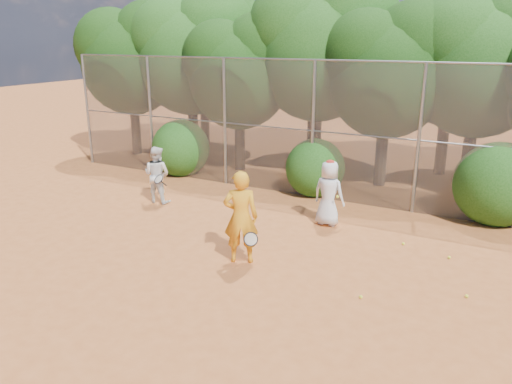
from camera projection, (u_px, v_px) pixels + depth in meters
The scene contains 22 objects.
ground at pixel (241, 288), 9.59m from camera, with size 80.00×80.00×0.00m, color #A55425.
fence_back at pixel (342, 132), 14.08m from camera, with size 20.05×0.09×4.03m.
tree_0 at pixel (132, 55), 19.43m from camera, with size 4.38×3.81×6.00m.
tree_1 at pixel (192, 49), 18.66m from camera, with size 4.64×4.03×6.35m.
tree_2 at pixel (241, 68), 17.11m from camera, with size 3.99×3.47×5.47m.
tree_3 at pixel (321, 44), 16.59m from camera, with size 4.89×4.26×6.70m.
tree_4 at pixel (390, 66), 15.15m from camera, with size 4.19×3.64×5.73m.
tree_5 at pixel (483, 57), 14.61m from camera, with size 4.51×3.92×6.17m.
tree_9 at pixel (204, 43), 20.99m from camera, with size 4.83×4.20×6.62m.
tree_10 at pixel (318, 36), 18.82m from camera, with size 5.15×4.48×7.06m.
tree_11 at pixel (455, 51), 16.37m from camera, with size 4.64×4.03×6.35m.
bush_0 at pixel (181, 146), 17.29m from camera, with size 2.00×2.00×2.00m, color #194611.
bush_1 at pixel (315, 165), 15.07m from camera, with size 1.80×1.80×1.80m, color #194611.
bush_2 at pixel (498, 180), 12.76m from camera, with size 2.20×2.20×2.20m, color #194611.
player_yellow at pixel (241, 217), 10.44m from camera, with size 0.96×0.75×2.01m.
player_teen at pixel (329, 193), 12.59m from camera, with size 0.87×0.62×1.71m.
player_white at pixel (157, 175), 14.35m from camera, with size 0.90×0.79×1.65m.
ball_0 at pixel (467, 296), 9.22m from camera, with size 0.07×0.07×0.07m, color yellow.
ball_1 at pixel (403, 244), 11.55m from camera, with size 0.07×0.07×0.07m, color yellow.
ball_2 at pixel (361, 297), 9.20m from camera, with size 0.07×0.07×0.07m, color yellow.
ball_4 at pixel (251, 249), 11.26m from camera, with size 0.07×0.07×0.07m, color yellow.
ball_5 at pixel (449, 257), 10.84m from camera, with size 0.07×0.07×0.07m, color yellow.
Camera 1 is at (4.32, -7.44, 4.63)m, focal length 35.00 mm.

